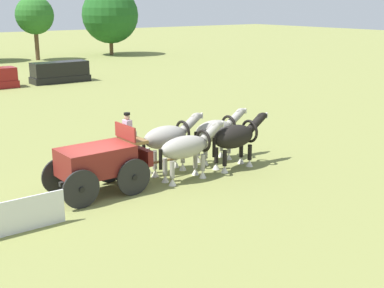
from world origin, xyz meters
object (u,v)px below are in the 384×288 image
at_px(draft_horse_rear_near, 168,138).
at_px(parked_vehicle_e, 60,72).
at_px(draft_horse_lead_off, 236,137).
at_px(draft_horse_lead_near, 216,131).
at_px(draft_horse_rear_off, 187,148).
at_px(show_wagon, 99,161).

bearing_deg(draft_horse_rear_near, parked_vehicle_e, 76.77).
bearing_deg(draft_horse_lead_off, draft_horse_rear_near, 154.76).
distance_m(draft_horse_rear_near, draft_horse_lead_near, 2.60).
bearing_deg(draft_horse_lead_off, draft_horse_lead_near, 91.06).
relative_size(draft_horse_rear_near, draft_horse_lead_off, 0.99).
height_order(draft_horse_lead_near, draft_horse_lead_off, draft_horse_lead_off).
distance_m(draft_horse_rear_off, draft_horse_lead_off, 2.58).
bearing_deg(draft_horse_lead_near, parked_vehicle_e, 82.16).
bearing_deg(draft_horse_lead_near, draft_horse_lead_off, -88.94).
relative_size(show_wagon, draft_horse_lead_near, 1.90).
height_order(draft_horse_rear_near, draft_horse_lead_near, draft_horse_rear_near).
height_order(draft_horse_rear_off, draft_horse_lead_off, draft_horse_lead_off).
xyz_separation_m(draft_horse_lead_near, draft_horse_lead_off, (0.02, -1.30, 0.01)).
distance_m(draft_horse_lead_near, draft_horse_lead_off, 1.30).
bearing_deg(show_wagon, draft_horse_rear_near, 11.78).
bearing_deg(draft_horse_lead_near, show_wagon, -172.61).
distance_m(draft_horse_rear_near, draft_horse_lead_off, 2.90).
xyz_separation_m(draft_horse_rear_near, parked_vehicle_e, (6.25, 26.61, -0.55)).
bearing_deg(draft_horse_rear_off, draft_horse_lead_near, 28.02).
relative_size(draft_horse_lead_near, draft_horse_lead_off, 0.97).
relative_size(draft_horse_rear_off, draft_horse_lead_off, 1.03).
bearing_deg(draft_horse_rear_off, draft_horse_rear_near, 91.88).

